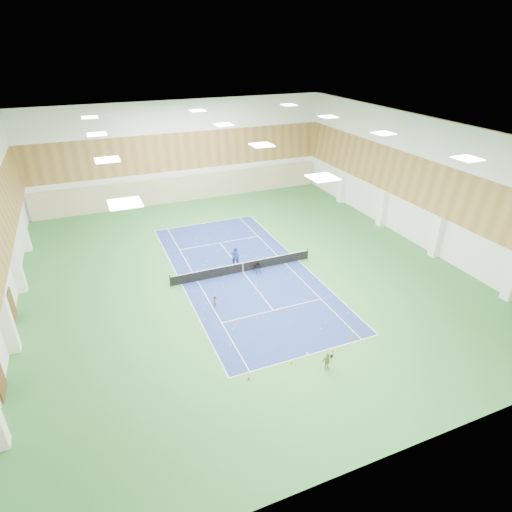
{
  "coord_description": "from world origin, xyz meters",
  "views": [
    {
      "loc": [
        -11.5,
        -30.62,
        18.5
      ],
      "look_at": [
        0.75,
        -1.19,
        2.0
      ],
      "focal_mm": 30.0,
      "sensor_mm": 36.0,
      "label": 1
    }
  ],
  "objects_px": {
    "tennis_net": "(243,266)",
    "child_court": "(216,301)",
    "coach": "(235,257)",
    "ball_cart": "(257,269)",
    "child_apron": "(327,361)"
  },
  "relations": [
    {
      "from": "coach",
      "to": "child_apron",
      "type": "bearing_deg",
      "value": 108.7
    },
    {
      "from": "tennis_net",
      "to": "child_apron",
      "type": "relative_size",
      "value": 10.28
    },
    {
      "from": "child_apron",
      "to": "ball_cart",
      "type": "height_order",
      "value": "child_apron"
    },
    {
      "from": "coach",
      "to": "child_apron",
      "type": "xyz_separation_m",
      "value": [
        0.66,
        -14.69,
        -0.34
      ]
    },
    {
      "from": "coach",
      "to": "ball_cart",
      "type": "bearing_deg",
      "value": 142.2
    },
    {
      "from": "coach",
      "to": "ball_cart",
      "type": "relative_size",
      "value": 2.29
    },
    {
      "from": "coach",
      "to": "ball_cart",
      "type": "height_order",
      "value": "coach"
    },
    {
      "from": "child_court",
      "to": "tennis_net",
      "type": "bearing_deg",
      "value": 6.41
    },
    {
      "from": "coach",
      "to": "child_court",
      "type": "distance_m",
      "value": 6.62
    },
    {
      "from": "coach",
      "to": "child_apron",
      "type": "height_order",
      "value": "coach"
    },
    {
      "from": "child_court",
      "to": "child_apron",
      "type": "distance_m",
      "value": 10.1
    },
    {
      "from": "tennis_net",
      "to": "child_court",
      "type": "bearing_deg",
      "value": -131.95
    },
    {
      "from": "tennis_net",
      "to": "ball_cart",
      "type": "bearing_deg",
      "value": -28.69
    },
    {
      "from": "tennis_net",
      "to": "ball_cart",
      "type": "relative_size",
      "value": 15.17
    },
    {
      "from": "child_court",
      "to": "child_apron",
      "type": "height_order",
      "value": "child_apron"
    }
  ]
}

